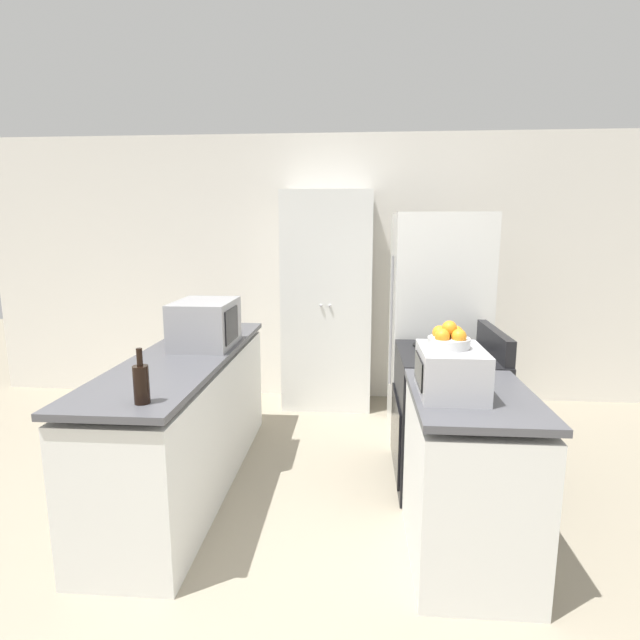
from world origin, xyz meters
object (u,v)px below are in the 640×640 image
Objects in this scene: toaster_oven at (451,371)px; fruit_bowl at (449,338)px; pantry_cabinet at (327,301)px; wine_bottle at (141,383)px; microwave at (205,324)px; refrigerator at (437,329)px; stove at (445,417)px.

toaster_oven is 0.16m from fruit_bowl.
pantry_cabinet is 7.75× the size of wine_bottle.
microwave is at bearing 92.45° from wine_bottle.
wine_bottle is at bearing -131.33° from refrigerator.
toaster_oven is at bearing -99.40° from stove.
toaster_oven is at bearing -71.91° from pantry_cabinet.
toaster_oven is at bearing -37.64° from fruit_bowl.
stove is 0.89m from refrigerator.
pantry_cabinet reaches higher than toaster_oven.
pantry_cabinet reaches higher than fruit_bowl.
pantry_cabinet is 2.64m from wine_bottle.
microwave reaches higher than toaster_oven.
wine_bottle is 1.30× the size of fruit_bowl.
microwave is 1.15m from wine_bottle.
refrigerator is (0.04, 0.77, 0.45)m from stove.
pantry_cabinet is at bearing 121.38° from stove.
refrigerator reaches higher than fruit_bowl.
wine_bottle is at bearing -105.44° from pantry_cabinet.
pantry_cabinet is 1.80m from stove.
microwave is 1.74m from fruit_bowl.
pantry_cabinet reaches higher than wine_bottle.
pantry_cabinet is 1.16m from refrigerator.
stove is 2.65× the size of toaster_oven.
pantry_cabinet is at bearing 61.64° from microwave.
refrigerator is at bearing 83.68° from toaster_oven.
fruit_bowl reaches higher than toaster_oven.
refrigerator is at bearing 83.11° from fruit_bowl.
stove is at bearing -2.32° from microwave.
microwave is at bearing 148.97° from fruit_bowl.
stove is at bearing 80.60° from toaster_oven.
fruit_bowl is (-0.19, -1.60, 0.27)m from refrigerator.
microwave is 1.76m from toaster_oven.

